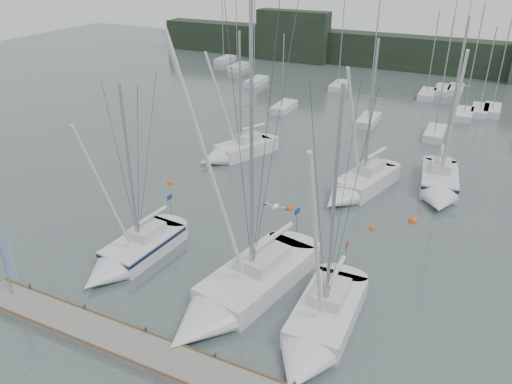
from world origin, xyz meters
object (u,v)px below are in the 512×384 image
sailboat_mid_b (232,152)px  buoy_d (413,221)px  buoy_a (290,208)px  dock_banner (6,260)px  sailboat_near_center (231,298)px  sailboat_mid_d (439,187)px  sailboat_near_right (316,334)px  sailboat_mid_c (356,187)px  sailboat_near_left (127,257)px  buoy_b (373,229)px  buoy_c (170,183)px

sailboat_mid_b → buoy_d: 17.77m
buoy_a → dock_banner: dock_banner is taller
sailboat_mid_b → sailboat_near_center: bearing=-36.9°
sailboat_mid_b → sailboat_mid_d: (18.17, 0.63, 0.07)m
sailboat_near_right → buoy_a: sailboat_near_right is taller
sailboat_near_center → sailboat_mid_c: bearing=93.3°
sailboat_near_left → sailboat_near_right: (12.76, -1.38, -0.00)m
buoy_b → buoy_d: 3.29m
sailboat_mid_c → buoy_a: (-3.78, -4.34, -0.63)m
sailboat_mid_b → buoy_c: bearing=-82.1°
sailboat_mid_c → buoy_b: 5.31m
sailboat_near_center → sailboat_near_right: bearing=4.7°
buoy_a → buoy_b: buoy_a is taller
sailboat_near_center → sailboat_mid_d: (8.30, 19.10, 0.05)m
sailboat_near_right → sailboat_mid_c: size_ratio=1.08×
buoy_c → dock_banner: (0.85, -16.27, 2.65)m
buoy_b → sailboat_near_left: bearing=-139.4°
sailboat_near_center → dock_banner: sailboat_near_center is taller
sailboat_near_center → buoy_d: 15.68m
sailboat_mid_c → sailboat_mid_d: (5.90, 2.93, 0.02)m
sailboat_near_left → buoy_d: 19.90m
sailboat_near_right → buoy_c: 21.00m
dock_banner → sailboat_mid_b: bearing=68.0°
sailboat_mid_c → buoy_c: bearing=-146.4°
sailboat_near_right → dock_banner: (-16.21, -4.05, 2.11)m
sailboat_near_left → sailboat_mid_c: 18.42m
sailboat_mid_b → sailboat_mid_d: size_ratio=0.85×
sailboat_mid_c → buoy_b: sailboat_mid_c is taller
buoy_b → buoy_d: (2.34, 2.31, 0.00)m
buoy_a → buoy_c: 10.60m
buoy_b → buoy_c: bearing=179.9°
buoy_b → buoy_d: size_ratio=0.78×
buoy_a → buoy_c: buoy_a is taller
sailboat_near_left → sailboat_mid_b: sailboat_mid_b is taller
sailboat_mid_d → buoy_a: sailboat_mid_d is taller
sailboat_near_left → buoy_a: 12.75m
sailboat_mid_c → buoy_d: size_ratio=19.48×
sailboat_near_left → buoy_d: (14.96, 13.11, -0.55)m
buoy_b → sailboat_mid_b: bearing=155.0°
sailboat_near_right → sailboat_mid_c: (-2.69, 16.80, 0.08)m
sailboat_near_right → sailboat_mid_d: (3.21, 19.73, 0.11)m
sailboat_mid_c → buoy_a: size_ratio=22.39×
sailboat_mid_c → buoy_b: bearing=-45.2°
buoy_c → sailboat_mid_d: bearing=20.3°
sailboat_near_left → sailboat_mid_c: (10.07, 15.42, 0.08)m
buoy_a → buoy_d: 8.90m
sailboat_near_center → buoy_b: bearing=78.5°
sailboat_near_left → buoy_c: bearing=116.5°
sailboat_mid_d → buoy_d: size_ratio=21.82×
sailboat_near_right → dock_banner: 16.84m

